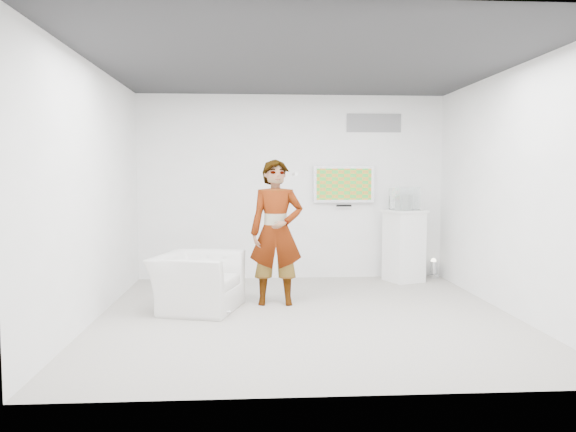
% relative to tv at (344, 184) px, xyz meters
% --- Properties ---
extents(room, '(5.01, 5.01, 3.00)m').
position_rel_tv_xyz_m(room, '(-0.85, -2.45, -0.05)').
color(room, '#ABA79D').
rests_on(room, ground).
extents(tv, '(1.00, 0.08, 0.60)m').
position_rel_tv_xyz_m(tv, '(0.00, 0.00, 0.00)').
color(tv, silver).
rests_on(tv, room).
extents(logo_decal, '(0.90, 0.02, 0.30)m').
position_rel_tv_xyz_m(logo_decal, '(0.50, 0.04, 1.00)').
color(logo_decal, slate).
rests_on(logo_decal, room).
extents(person, '(0.71, 0.47, 1.90)m').
position_rel_tv_xyz_m(person, '(-1.18, -1.82, -0.60)').
color(person, silver).
rests_on(person, room).
extents(armchair, '(1.21, 1.30, 0.71)m').
position_rel_tv_xyz_m(armchair, '(-2.19, -2.07, -1.20)').
color(armchair, silver).
rests_on(armchair, room).
extents(pedestal, '(0.71, 0.71, 1.14)m').
position_rel_tv_xyz_m(pedestal, '(0.92, -0.36, -0.98)').
color(pedestal, white).
rests_on(pedestal, room).
extents(floor_uplight, '(0.21, 0.21, 0.31)m').
position_rel_tv_xyz_m(floor_uplight, '(1.49, -0.11, -1.40)').
color(floor_uplight, silver).
rests_on(floor_uplight, room).
extents(vitrine, '(0.44, 0.44, 0.36)m').
position_rel_tv_xyz_m(vitrine, '(0.92, -0.36, -0.22)').
color(vitrine, white).
rests_on(vitrine, pedestal).
extents(console, '(0.14, 0.17, 0.23)m').
position_rel_tv_xyz_m(console, '(0.92, -0.36, -0.29)').
color(console, white).
rests_on(console, pedestal).
extents(wii_remote, '(0.07, 0.16, 0.04)m').
position_rel_tv_xyz_m(wii_remote, '(-0.93, -1.68, 0.16)').
color(wii_remote, white).
rests_on(wii_remote, person).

